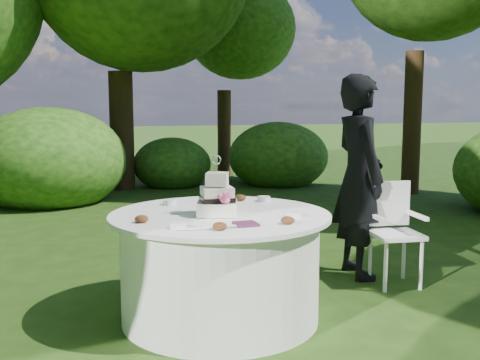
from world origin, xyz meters
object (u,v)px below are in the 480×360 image
(napkins, at_px, (246,224))
(table, at_px, (220,266))
(chair, at_px, (393,224))
(cake, at_px, (217,199))
(guest, at_px, (359,177))

(napkins, bearing_deg, table, 93.97)
(chair, bearing_deg, cake, -168.45)
(chair, bearing_deg, napkins, -155.49)
(napkins, xyz_separation_m, chair, (1.61, 0.74, -0.26))
(table, bearing_deg, guest, 21.63)
(napkins, bearing_deg, chair, 24.51)
(guest, height_order, table, guest)
(table, bearing_deg, napkins, -86.03)
(guest, height_order, chair, guest)
(chair, bearing_deg, table, -169.96)
(napkins, height_order, guest, guest)
(napkins, relative_size, table, 0.09)
(cake, height_order, chair, cake)
(napkins, height_order, table, napkins)
(guest, distance_m, chair, 0.51)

